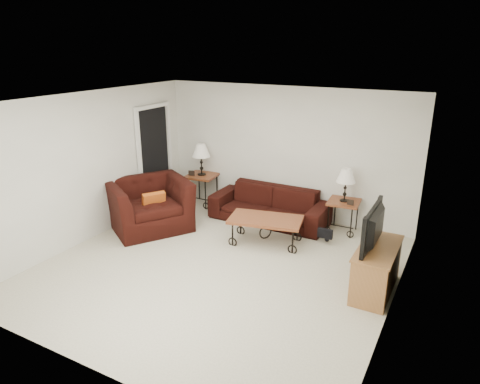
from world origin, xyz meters
name	(u,v)px	position (x,y,z in m)	size (l,w,h in m)	color
ground	(218,267)	(0.00, 0.00, 0.00)	(5.00, 5.00, 0.00)	beige
wall_back	(285,153)	(0.00, 2.50, 1.25)	(5.00, 0.02, 2.50)	white
wall_front	(80,263)	(0.00, -2.50, 1.25)	(5.00, 0.02, 2.50)	white
wall_left	(90,167)	(-2.50, 0.00, 1.25)	(0.02, 5.00, 2.50)	white
wall_right	(399,222)	(2.50, 0.00, 1.25)	(0.02, 5.00, 2.50)	white
ceiling	(215,101)	(0.00, 0.00, 2.50)	(5.00, 5.00, 0.00)	white
doorway	(155,159)	(-2.47, 1.65, 1.02)	(0.08, 0.94, 2.04)	black
sofa	(269,205)	(-0.08, 2.02, 0.32)	(2.22, 0.87, 0.65)	black
side_table_left	(202,190)	(-1.71, 2.20, 0.32)	(0.59, 0.59, 0.65)	brown
side_table_right	(343,216)	(1.28, 2.20, 0.29)	(0.54, 0.54, 0.59)	brown
lamp_left	(201,160)	(-1.71, 2.20, 0.97)	(0.37, 0.37, 0.65)	black
lamp_right	(345,185)	(1.28, 2.20, 0.88)	(0.33, 0.33, 0.59)	black
photo_frame_left	(192,173)	(-1.86, 2.05, 0.70)	(0.13, 0.02, 0.11)	black
photo_frame_right	(350,202)	(1.43, 2.05, 0.64)	(0.12, 0.02, 0.10)	black
coffee_table	(265,231)	(0.27, 1.12, 0.23)	(1.21, 0.65, 0.45)	brown
armchair	(149,205)	(-1.88, 0.70, 0.45)	(1.38, 1.21, 0.90)	black
throw_pillow	(154,203)	(-1.72, 0.65, 0.52)	(0.41, 0.11, 0.41)	#B94817
tv_stand	(376,269)	(2.23, 0.46, 0.33)	(0.46, 1.09, 0.66)	#A66E3D
television	(379,228)	(2.21, 0.46, 0.94)	(0.98, 0.13, 0.56)	black
backpack	(328,228)	(1.18, 1.66, 0.25)	(0.39, 0.30, 0.50)	black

